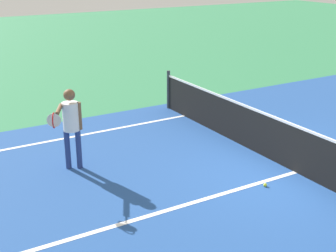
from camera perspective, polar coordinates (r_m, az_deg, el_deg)
name	(u,v)px	position (r m, az deg, el deg)	size (l,w,h in m)	color
ground_plane	(296,172)	(9.66, 15.20, -5.43)	(60.00, 60.00, 0.00)	#337F51
court_surface_inbounds	(296,172)	(9.66, 15.20, -5.42)	(10.62, 24.40, 0.00)	#234C93
line_center_service	(154,214)	(7.89, -1.74, -10.64)	(0.10, 6.40, 0.01)	white
net	(298,149)	(9.47, 15.46, -2.72)	(9.96, 0.09, 1.07)	#33383D
player_near	(71,121)	(9.30, -11.71, 0.64)	(1.02, 0.85, 1.64)	navy
tennis_ball_near_net	(265,185)	(8.94, 11.69, -7.01)	(0.07, 0.07, 0.07)	#CCE033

